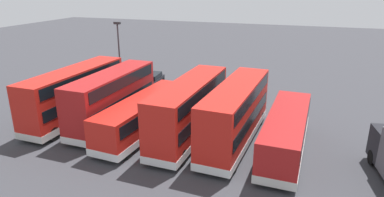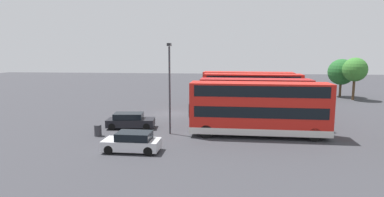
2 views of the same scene
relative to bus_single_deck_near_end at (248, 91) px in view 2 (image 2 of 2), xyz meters
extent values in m
plane|color=#38383D|center=(9.00, -9.26, -1.62)|extent=(140.00, 140.00, 0.00)
cube|color=#A51919|center=(0.00, 0.01, 0.03)|extent=(2.90, 10.87, 2.60)
cube|color=silver|center=(0.00, 0.01, -1.00)|extent=(2.94, 10.91, 0.55)
cube|color=black|center=(0.00, 0.01, 0.63)|extent=(2.93, 10.07, 0.90)
cube|color=black|center=(-0.18, -5.42, 0.63)|extent=(2.25, 0.13, 1.10)
cylinder|color=black|center=(0.99, -4.02, -1.07)|extent=(0.34, 1.11, 1.10)
cylinder|color=black|center=(-1.25, -3.95, -1.07)|extent=(0.34, 1.11, 1.10)
cylinder|color=black|center=(1.25, 3.97, -1.07)|extent=(0.34, 1.11, 1.10)
cylinder|color=black|center=(-0.99, 4.04, -1.07)|extent=(0.34, 1.11, 1.10)
cube|color=red|center=(3.75, -0.37, 0.83)|extent=(3.16, 11.41, 4.20)
cube|color=silver|center=(3.75, -0.37, -1.00)|extent=(3.20, 11.45, 0.55)
cube|color=black|center=(3.75, -0.37, 0.63)|extent=(3.17, 10.61, 0.90)
cube|color=black|center=(3.75, -0.37, 2.33)|extent=(3.17, 10.61, 0.90)
cube|color=black|center=(3.44, -6.03, 0.63)|extent=(2.25, 0.18, 1.10)
cylinder|color=black|center=(4.64, -4.66, -1.07)|extent=(0.36, 1.11, 1.10)
cylinder|color=black|center=(2.39, -4.54, -1.07)|extent=(0.36, 1.11, 1.10)
cylinder|color=black|center=(5.10, 3.81, -1.07)|extent=(0.36, 1.11, 1.10)
cylinder|color=black|center=(2.85, 3.93, -1.07)|extent=(0.36, 1.11, 1.10)
cube|color=red|center=(7.30, -0.11, 0.83)|extent=(2.91, 11.28, 4.20)
cube|color=silver|center=(7.30, -0.11, -1.00)|extent=(2.95, 11.32, 0.55)
cube|color=black|center=(7.30, -0.11, 0.63)|extent=(2.95, 10.48, 0.90)
cube|color=black|center=(7.30, -0.11, 2.33)|extent=(2.95, 10.48, 0.90)
cube|color=black|center=(7.12, -5.73, 0.63)|extent=(2.25, 0.13, 1.10)
cylinder|color=black|center=(8.29, -4.34, -1.07)|extent=(0.34, 1.11, 1.10)
cylinder|color=black|center=(6.04, -4.27, -1.07)|extent=(0.34, 1.11, 1.10)
cylinder|color=black|center=(8.56, 4.05, -1.07)|extent=(0.34, 1.11, 1.10)
cylinder|color=black|center=(6.32, 4.13, -1.07)|extent=(0.34, 1.11, 1.10)
cube|color=red|center=(11.05, 0.34, 0.03)|extent=(3.34, 11.15, 2.60)
cube|color=silver|center=(11.05, 0.34, -1.00)|extent=(3.39, 11.19, 0.55)
cube|color=black|center=(11.05, 0.34, 0.63)|extent=(3.35, 10.35, 0.90)
cube|color=black|center=(10.64, -5.18, 0.63)|extent=(2.25, 0.22, 1.10)
cylinder|color=black|center=(11.87, -3.83, -1.07)|extent=(0.38, 1.12, 1.10)
cylinder|color=black|center=(9.63, -3.67, -1.07)|extent=(0.38, 1.12, 1.10)
cylinder|color=black|center=(12.47, 4.34, -1.07)|extent=(0.38, 1.12, 1.10)
cylinder|color=black|center=(10.22, 4.50, -1.07)|extent=(0.38, 1.12, 1.10)
cube|color=#A51919|center=(14.32, -0.41, 0.83)|extent=(2.75, 10.37, 4.20)
cube|color=silver|center=(14.32, -0.41, -1.00)|extent=(2.80, 10.41, 0.55)
cube|color=black|center=(14.32, -0.41, 0.63)|extent=(2.80, 9.57, 0.90)
cube|color=black|center=(14.32, -0.41, 2.33)|extent=(2.80, 9.57, 0.90)
cube|color=black|center=(14.22, -5.60, 0.63)|extent=(2.25, 0.10, 1.10)
cylinder|color=black|center=(15.37, -4.20, -1.07)|extent=(0.32, 1.11, 1.10)
cylinder|color=black|center=(13.12, -4.15, -1.07)|extent=(0.32, 1.11, 1.10)
cylinder|color=black|center=(15.52, 3.32, -1.07)|extent=(0.32, 1.11, 1.10)
cylinder|color=black|center=(13.27, 3.37, -1.07)|extent=(0.32, 1.11, 1.10)
cube|color=red|center=(18.06, -0.41, 0.83)|extent=(2.78, 11.48, 4.20)
cube|color=silver|center=(18.06, -0.41, -1.00)|extent=(2.82, 11.53, 0.55)
cube|color=black|center=(18.06, -0.41, 0.63)|extent=(2.83, 10.69, 0.90)
cube|color=black|center=(18.06, -0.41, 2.33)|extent=(2.83, 10.69, 0.90)
cube|color=black|center=(17.94, -6.16, 0.63)|extent=(2.25, 0.11, 1.10)
cylinder|color=black|center=(19.09, -4.75, -1.07)|extent=(0.32, 1.11, 1.10)
cylinder|color=black|center=(16.85, -4.71, -1.07)|extent=(0.32, 1.11, 1.10)
cylinder|color=black|center=(19.27, 3.88, -1.07)|extent=(0.32, 1.11, 1.10)
cylinder|color=black|center=(17.02, 3.93, -1.07)|extent=(0.32, 1.11, 1.10)
cube|color=#595960|center=(-7.43, 3.37, 0.18)|extent=(3.37, 5.84, 2.80)
cube|color=black|center=(-6.81, -0.32, -0.12)|extent=(2.80, 2.39, 2.20)
cylinder|color=black|center=(-5.69, -0.14, -1.12)|extent=(0.44, 1.03, 1.00)
cylinder|color=black|center=(-7.92, -0.51, -1.12)|extent=(0.44, 1.03, 1.00)
cylinder|color=black|center=(-6.60, 5.29, -1.12)|extent=(0.44, 1.03, 1.00)
cylinder|color=black|center=(-8.83, 4.91, -1.12)|extent=(0.44, 1.03, 1.00)
cube|color=black|center=(16.31, -11.97, -1.09)|extent=(2.23, 4.51, 0.70)
cube|color=black|center=(16.33, -12.17, -0.47)|extent=(1.90, 2.76, 0.55)
cylinder|color=black|center=(15.35, -10.49, -1.30)|extent=(0.28, 0.66, 0.64)
cylinder|color=black|center=(16.94, -10.33, -1.30)|extent=(0.28, 0.66, 0.64)
cylinder|color=black|center=(15.67, -13.62, -1.30)|extent=(0.28, 0.66, 0.64)
cylinder|color=black|center=(17.26, -13.46, -1.30)|extent=(0.28, 0.66, 0.64)
cube|color=silver|center=(23.26, -9.84, -1.09)|extent=(1.85, 4.03, 0.70)
cube|color=black|center=(23.27, -9.64, -0.47)|extent=(1.67, 2.43, 0.55)
cylinder|color=black|center=(24.05, -11.26, -1.30)|extent=(0.23, 0.64, 0.64)
cylinder|color=black|center=(22.45, -11.24, -1.30)|extent=(0.23, 0.64, 0.64)
cylinder|color=black|center=(24.08, -8.45, -1.30)|extent=(0.23, 0.64, 0.64)
cylinder|color=black|center=(22.48, -8.43, -1.30)|extent=(0.23, 0.64, 0.64)
cylinder|color=#38383D|center=(18.01, -7.97, 2.14)|extent=(0.16, 0.16, 7.53)
cube|color=#262628|center=(18.01, -7.97, 6.06)|extent=(0.70, 0.30, 0.24)
cylinder|color=#333338|center=(19.36, -13.94, -1.15)|extent=(0.60, 0.60, 0.95)
cylinder|color=#4C3823|center=(-4.31, 15.72, 0.02)|extent=(0.36, 0.36, 3.29)
sphere|color=#387A2D|center=(-4.31, 15.72, 2.90)|extent=(3.50, 3.50, 3.50)
cylinder|color=#4C3823|center=(-7.63, 14.98, -0.35)|extent=(0.36, 0.36, 2.54)
sphere|color=#236028|center=(-7.63, 14.98, 2.34)|extent=(4.06, 4.06, 4.06)
camera|label=1|loc=(-0.96, 23.00, 10.02)|focal=31.81mm
camera|label=2|loc=(44.79, -3.31, 5.43)|focal=29.89mm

